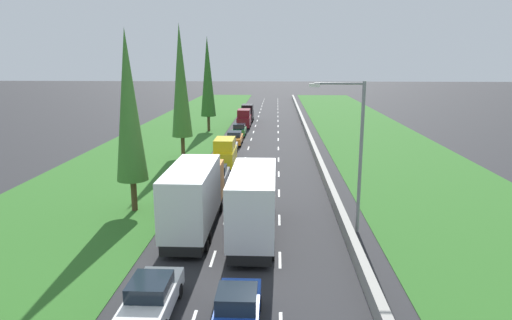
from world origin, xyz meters
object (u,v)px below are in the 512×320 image
(blue_hatchback_centre_lane, at_px, (238,309))
(yellow_van_left_lane, at_px, (225,153))
(green_hatchback_left_lane, at_px, (239,130))
(poplar_tree_second, at_px, (129,107))
(black_van_left_lane, at_px, (248,113))
(street_light_mast, at_px, (355,147))
(grey_hatchback_left_lane, at_px, (217,175))
(orange_sedan_left_lane, at_px, (235,138))
(white_box_truck_centre_lane, at_px, (254,202))
(white_box_truck_left_lane, at_px, (195,196))
(silver_hatchback_left_lane, at_px, (229,147))
(poplar_tree_third, at_px, (181,81))
(white_sedan_left_lane, at_px, (151,297))
(poplar_tree_fourth, at_px, (208,77))
(maroon_van_left_lane, at_px, (244,119))

(blue_hatchback_centre_lane, height_order, yellow_van_left_lane, yellow_van_left_lane)
(green_hatchback_left_lane, height_order, poplar_tree_second, poplar_tree_second)
(blue_hatchback_centre_lane, relative_size, black_van_left_lane, 0.80)
(black_van_left_lane, height_order, street_light_mast, street_light_mast)
(grey_hatchback_left_lane, xyz_separation_m, yellow_van_left_lane, (-0.08, 6.40, 0.56))
(grey_hatchback_left_lane, bearing_deg, poplar_tree_second, -125.77)
(orange_sedan_left_lane, height_order, white_box_truck_centre_lane, white_box_truck_centre_lane)
(white_box_truck_left_lane, height_order, black_van_left_lane, white_box_truck_left_lane)
(silver_hatchback_left_lane, xyz_separation_m, street_light_mast, (9.74, -22.16, 4.40))
(yellow_van_left_lane, height_order, poplar_tree_third, poplar_tree_third)
(white_sedan_left_lane, height_order, poplar_tree_fourth, poplar_tree_fourth)
(white_box_truck_centre_lane, distance_m, street_light_mast, 6.68)
(white_sedan_left_lane, height_order, silver_hatchback_left_lane, silver_hatchback_left_lane)
(grey_hatchback_left_lane, xyz_separation_m, orange_sedan_left_lane, (-0.21, 17.98, -0.02))
(blue_hatchback_centre_lane, bearing_deg, white_sedan_left_lane, 168.02)
(orange_sedan_left_lane, height_order, poplar_tree_third, poplar_tree_third)
(white_box_truck_centre_lane, height_order, poplar_tree_second, poplar_tree_second)
(green_hatchback_left_lane, bearing_deg, white_sedan_left_lane, -90.03)
(blue_hatchback_centre_lane, xyz_separation_m, street_light_mast, (6.00, 10.36, 4.40))
(grey_hatchback_left_lane, bearing_deg, poplar_tree_fourth, 99.78)
(blue_hatchback_centre_lane, height_order, poplar_tree_second, poplar_tree_second)
(poplar_tree_second, bearing_deg, poplar_tree_third, 90.73)
(blue_hatchback_centre_lane, xyz_separation_m, poplar_tree_second, (-8.26, 13.63, 6.31))
(green_hatchback_left_lane, bearing_deg, street_light_mast, -74.36)
(blue_hatchback_centre_lane, height_order, poplar_tree_fourth, poplar_tree_fourth)
(street_light_mast, bearing_deg, green_hatchback_left_lane, 105.64)
(orange_sedan_left_lane, distance_m, green_hatchback_left_lane, 6.09)
(white_sedan_left_lane, xyz_separation_m, maroon_van_left_lane, (0.10, 51.34, 0.59))
(poplar_tree_fourth, bearing_deg, yellow_van_left_lane, -77.63)
(white_sedan_left_lane, bearing_deg, silver_hatchback_left_lane, 90.33)
(maroon_van_left_lane, distance_m, white_box_truck_centre_lane, 43.05)
(maroon_van_left_lane, distance_m, poplar_tree_third, 22.39)
(silver_hatchback_left_lane, height_order, poplar_tree_third, poplar_tree_third)
(black_van_left_lane, bearing_deg, poplar_tree_second, -96.04)
(green_hatchback_left_lane, bearing_deg, yellow_van_left_lane, -89.83)
(white_box_truck_left_lane, height_order, silver_hatchback_left_lane, white_box_truck_left_lane)
(yellow_van_left_lane, bearing_deg, silver_hatchback_left_lane, 92.52)
(maroon_van_left_lane, bearing_deg, poplar_tree_third, -103.56)
(white_sedan_left_lane, distance_m, poplar_tree_fourth, 48.69)
(white_sedan_left_lane, distance_m, poplar_tree_third, 31.72)
(grey_hatchback_left_lane, bearing_deg, blue_hatchback_centre_lane, -80.48)
(white_box_truck_left_lane, xyz_separation_m, white_box_truck_centre_lane, (3.59, -0.91, 0.00))
(blue_hatchback_centre_lane, distance_m, silver_hatchback_left_lane, 32.73)
(white_sedan_left_lane, distance_m, grey_hatchback_left_lane, 19.59)
(blue_hatchback_centre_lane, height_order, orange_sedan_left_lane, blue_hatchback_centre_lane)
(grey_hatchback_left_lane, bearing_deg, green_hatchback_left_lane, 90.31)
(silver_hatchback_left_lane, xyz_separation_m, maroon_van_left_lane, (0.28, 19.58, 0.56))
(yellow_van_left_lane, bearing_deg, maroon_van_left_lane, 89.93)
(white_box_truck_centre_lane, bearing_deg, orange_sedan_left_lane, 97.41)
(white_box_truck_centre_lane, distance_m, poplar_tree_fourth, 40.79)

